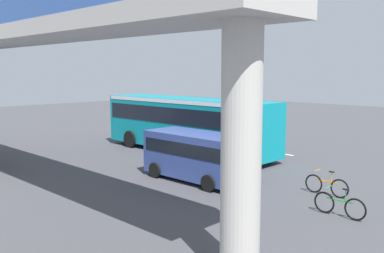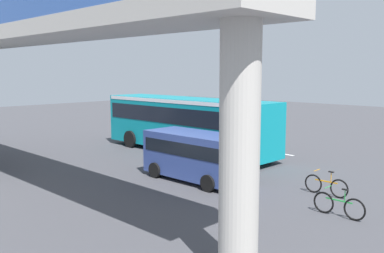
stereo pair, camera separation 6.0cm
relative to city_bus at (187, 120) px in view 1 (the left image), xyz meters
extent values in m
plane|color=#424247|center=(0.06, -0.52, -1.88)|extent=(80.00, 80.00, 0.00)
cube|color=#0C8493|center=(-0.01, 0.00, -0.17)|extent=(11.50, 2.55, 2.86)
cube|color=black|center=(-0.01, 0.00, 0.35)|extent=(11.04, 2.59, 0.90)
cube|color=white|center=(-0.01, 0.00, 1.15)|extent=(11.27, 2.58, 0.20)
cube|color=black|center=(5.76, 0.00, 0.18)|extent=(0.04, 2.24, 1.20)
cylinder|color=black|center=(3.67, 1.27, -1.36)|extent=(1.04, 0.30, 1.04)
cylinder|color=black|center=(3.67, -1.27, -1.36)|extent=(1.04, 0.30, 1.04)
cylinder|color=black|center=(-3.69, 1.27, -1.36)|extent=(1.04, 0.30, 1.04)
cylinder|color=black|center=(-3.69, -1.27, -1.36)|extent=(1.04, 0.30, 1.04)
cube|color=#33478C|center=(-4.73, 4.16, -0.77)|extent=(4.80, 1.95, 1.86)
cube|color=black|center=(-4.73, 4.16, -0.41)|extent=(4.42, 1.98, 0.56)
cylinder|color=black|center=(-3.14, 5.14, -1.54)|extent=(0.68, 0.22, 0.68)
cylinder|color=black|center=(-3.14, 3.19, -1.54)|extent=(0.68, 0.22, 0.68)
cylinder|color=black|center=(-6.31, 5.14, -1.54)|extent=(0.68, 0.22, 0.68)
cylinder|color=black|center=(-6.31, 3.19, -1.54)|extent=(0.68, 0.22, 0.68)
torus|color=black|center=(-10.73, 4.32, -1.52)|extent=(0.72, 0.06, 0.72)
torus|color=black|center=(-11.78, 4.32, -1.52)|extent=(0.72, 0.06, 0.72)
cube|color=green|center=(-11.25, 4.32, -1.34)|extent=(0.89, 0.04, 0.04)
cylinder|color=green|center=(-11.44, 4.32, -1.14)|extent=(0.03, 0.03, 0.40)
cube|color=black|center=(-11.44, 4.32, -0.94)|extent=(0.20, 0.08, 0.04)
cylinder|color=green|center=(-10.85, 4.32, -0.97)|extent=(0.02, 0.44, 0.02)
torus|color=black|center=(-9.30, 2.38, -1.52)|extent=(0.72, 0.06, 0.72)
torus|color=black|center=(-10.35, 2.38, -1.52)|extent=(0.72, 0.06, 0.72)
cube|color=orange|center=(-9.83, 2.38, -1.34)|extent=(0.89, 0.04, 0.04)
cylinder|color=orange|center=(-10.02, 2.38, -1.14)|extent=(0.03, 0.03, 0.40)
cube|color=black|center=(-10.02, 2.38, -0.94)|extent=(0.20, 0.08, 0.04)
cylinder|color=orange|center=(-9.43, 2.38, -0.97)|extent=(0.02, 0.44, 0.02)
cylinder|color=slate|center=(2.30, -3.36, -0.48)|extent=(0.08, 0.08, 2.80)
cube|color=yellow|center=(2.30, -3.36, 0.62)|extent=(0.04, 0.60, 0.60)
cube|color=silver|center=(-3.94, -3.48, -1.88)|extent=(2.00, 0.20, 0.01)
cube|color=silver|center=(0.06, -3.48, -1.88)|extent=(2.00, 0.20, 0.01)
cube|color=silver|center=(4.06, -3.48, -1.88)|extent=(2.00, 0.20, 0.01)
cylinder|color=#B2ADA5|center=(-11.47, 9.84, 1.00)|extent=(0.90, 0.90, 5.77)
cube|color=#B2ADA5|center=(0.06, 9.84, 4.13)|extent=(25.07, 2.60, 0.50)
cube|color=#3359A5|center=(0.06, 8.59, 4.93)|extent=(25.07, 0.08, 1.10)
camera|label=1|loc=(-17.05, 17.11, 2.79)|focal=39.57mm
camera|label=2|loc=(-17.10, 17.07, 2.79)|focal=39.57mm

